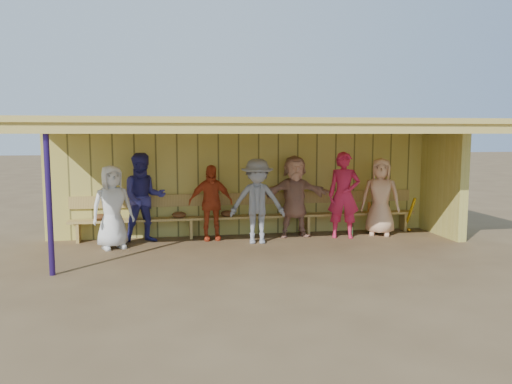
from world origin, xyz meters
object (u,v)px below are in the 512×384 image
(player_c, at_px, (144,198))
(player_g, at_px, (344,195))
(player_d, at_px, (211,203))
(player_e, at_px, (257,201))
(player_h, at_px, (380,197))
(player_b, at_px, (112,207))
(player_f, at_px, (295,196))
(bench, at_px, (250,212))

(player_c, bearing_deg, player_g, -12.45)
(player_d, height_order, player_e, player_e)
(player_d, distance_m, player_h, 3.72)
(player_b, height_order, player_d, player_b)
(player_f, bearing_deg, player_c, 179.15)
(player_b, xyz_separation_m, player_f, (3.77, 0.45, 0.07))
(player_b, bearing_deg, bench, -6.28)
(player_f, bearing_deg, player_b, -174.04)
(player_f, height_order, player_g, player_g)
(player_e, bearing_deg, player_b, -173.16)
(player_c, relative_size, player_d, 1.17)
(player_d, xyz_separation_m, player_g, (2.83, -0.29, 0.13))
(player_c, relative_size, player_g, 1.00)
(player_h, distance_m, bench, 2.89)
(player_h, bearing_deg, player_d, -158.09)
(player_b, xyz_separation_m, player_e, (2.86, -0.03, 0.05))
(player_c, xyz_separation_m, bench, (2.26, 0.31, -0.39))
(player_e, bearing_deg, player_d, 159.45)
(player_h, bearing_deg, player_c, -157.40)
(player_c, height_order, bench, player_c)
(player_d, height_order, player_g, player_g)
(bench, bearing_deg, player_d, -160.93)
(player_e, bearing_deg, bench, 99.20)
(player_b, height_order, player_f, player_f)
(player_d, bearing_deg, player_g, -9.38)
(player_b, distance_m, bench, 2.94)
(player_b, bearing_deg, player_h, -18.36)
(player_h, bearing_deg, player_e, -149.09)
(player_c, relative_size, player_h, 1.08)
(player_h, height_order, bench, player_h)
(player_e, distance_m, player_h, 2.83)
(player_e, height_order, player_g, player_g)
(player_e, xyz_separation_m, player_f, (0.91, 0.48, 0.02))
(player_b, height_order, player_g, player_g)
(player_c, bearing_deg, player_e, -20.46)
(player_c, bearing_deg, player_h, -10.37)
(player_b, xyz_separation_m, player_d, (1.95, 0.45, -0.02))
(player_c, distance_m, player_d, 1.38)
(player_d, height_order, bench, player_d)
(player_e, relative_size, player_g, 0.94)
(player_f, bearing_deg, bench, 161.04)
(bench, bearing_deg, player_h, -9.48)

